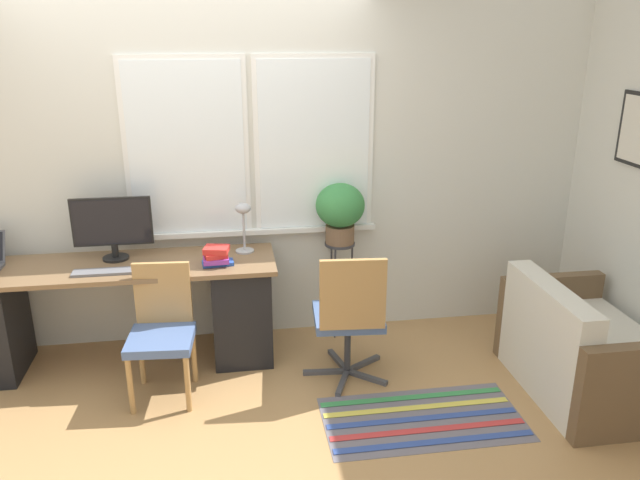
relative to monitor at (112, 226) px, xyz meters
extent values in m
plane|color=tan|center=(0.56, -0.41, -0.99)|extent=(14.00, 14.00, 0.00)
cube|color=silver|center=(0.56, 0.26, 0.36)|extent=(9.00, 0.06, 2.70)
cube|color=white|center=(0.52, 0.22, 0.47)|extent=(0.87, 0.02, 1.28)
cube|color=white|center=(0.52, 0.21, 0.47)|extent=(0.80, 0.01, 1.21)
cube|color=white|center=(1.42, 0.22, 0.47)|extent=(0.87, 0.02, 1.28)
cube|color=white|center=(1.42, 0.21, 0.47)|extent=(0.80, 0.01, 1.21)
cube|color=white|center=(0.97, 0.22, -0.16)|extent=(1.82, 0.11, 0.04)
cube|color=silver|center=(3.49, -0.41, 0.36)|extent=(0.06, 9.00, 2.70)
cube|color=black|center=(3.46, -0.48, 0.64)|extent=(0.02, 0.37, 0.48)
cube|color=silver|center=(3.45, -0.48, 0.64)|extent=(0.01, 0.32, 0.43)
cube|color=brown|center=(0.00, -0.12, -0.26)|extent=(2.18, 0.59, 0.03)
cube|color=black|center=(0.84, -0.12, -0.63)|extent=(0.40, 0.51, 0.71)
cylinder|color=black|center=(0.00, 0.00, -0.23)|extent=(0.18, 0.18, 0.02)
cylinder|color=black|center=(0.00, 0.00, -0.18)|extent=(0.05, 0.05, 0.10)
cube|color=black|center=(0.00, 0.00, 0.03)|extent=(0.53, 0.02, 0.34)
cube|color=black|center=(0.00, -0.01, 0.03)|extent=(0.51, 0.01, 0.31)
cube|color=slate|center=(-0.03, -0.26, -0.23)|extent=(0.41, 0.11, 0.02)
ellipsoid|color=black|center=(0.24, -0.25, -0.23)|extent=(0.03, 0.06, 0.03)
cylinder|color=#ADADB2|center=(0.89, 0.01, -0.23)|extent=(0.13, 0.13, 0.01)
cylinder|color=#ADADB2|center=(0.89, 0.01, -0.08)|extent=(0.02, 0.02, 0.29)
ellipsoid|color=#ADADB2|center=(0.89, 0.01, 0.08)|extent=(0.11, 0.11, 0.07)
cube|color=#2851B2|center=(0.70, -0.22, -0.23)|extent=(0.22, 0.12, 0.02)
cube|color=purple|center=(0.69, -0.22, -0.20)|extent=(0.18, 0.16, 0.03)
cube|color=red|center=(0.68, -0.21, -0.17)|extent=(0.17, 0.17, 0.03)
cube|color=red|center=(0.69, -0.22, -0.13)|extent=(0.18, 0.16, 0.04)
cylinder|color=#B2844C|center=(0.14, -0.76, -0.78)|extent=(0.04, 0.04, 0.41)
cylinder|color=#B2844C|center=(0.48, -0.78, -0.78)|extent=(0.04, 0.04, 0.41)
cylinder|color=#B2844C|center=(0.17, -0.42, -0.78)|extent=(0.04, 0.04, 0.41)
cylinder|color=#B2844C|center=(0.51, -0.44, -0.78)|extent=(0.04, 0.04, 0.41)
cube|color=#4C6699|center=(0.32, -0.60, -0.58)|extent=(0.43, 0.41, 0.06)
cube|color=#B2844C|center=(0.34, -0.40, -0.34)|extent=(0.36, 0.06, 0.41)
cube|color=#47474C|center=(1.39, -0.49, -0.97)|extent=(0.31, 0.06, 0.03)
cube|color=#47474C|center=(1.48, -0.64, -0.97)|extent=(0.15, 0.30, 0.03)
cube|color=#47474C|center=(1.66, -0.60, -0.97)|extent=(0.25, 0.23, 0.03)
cube|color=#47474C|center=(1.67, -0.42, -0.97)|extent=(0.28, 0.19, 0.03)
cube|color=#47474C|center=(1.50, -0.35, -0.97)|extent=(0.11, 0.30, 0.03)
cylinder|color=#333338|center=(1.54, -0.50, -0.77)|extent=(0.04, 0.04, 0.37)
cube|color=#4C6699|center=(1.54, -0.50, -0.56)|extent=(0.48, 0.46, 0.06)
cube|color=#B2844C|center=(1.52, -0.73, -0.29)|extent=(0.42, 0.07, 0.47)
cube|color=silver|center=(3.03, -0.93, -0.77)|extent=(0.75, 0.94, 0.42)
cube|color=silver|center=(2.74, -0.93, -0.40)|extent=(0.16, 0.94, 0.33)
cube|color=brown|center=(3.03, -1.45, -0.68)|extent=(0.75, 0.09, 0.60)
cube|color=brown|center=(3.03, -0.42, -0.68)|extent=(0.75, 0.09, 0.60)
cylinder|color=#333338|center=(1.59, 0.11, -0.25)|extent=(0.23, 0.23, 0.02)
cylinder|color=#333338|center=(1.69, 0.11, -0.62)|extent=(0.01, 0.01, 0.72)
cylinder|color=#333338|center=(1.55, 0.19, -0.62)|extent=(0.01, 0.01, 0.72)
cylinder|color=#333338|center=(1.55, 0.03, -0.62)|extent=(0.01, 0.01, 0.72)
cylinder|color=brown|center=(1.59, 0.11, -0.18)|extent=(0.21, 0.21, 0.14)
ellipsoid|color=#388442|center=(1.59, 0.11, 0.04)|extent=(0.36, 0.36, 0.32)
cube|color=slate|center=(1.89, -1.09, -0.98)|extent=(1.21, 0.63, 0.01)
cube|color=#334C99|center=(1.89, -1.32, -0.98)|extent=(1.19, 0.05, 0.00)
cube|color=#C63838|center=(1.89, -1.21, -0.98)|extent=(1.19, 0.05, 0.00)
cube|color=#334C99|center=(1.89, -1.09, -0.98)|extent=(1.19, 0.05, 0.00)
cube|color=#DBCC4C|center=(1.89, -0.98, -0.98)|extent=(1.19, 0.05, 0.00)
cube|color=#388E4C|center=(1.89, -0.86, -0.98)|extent=(1.19, 0.05, 0.00)
camera|label=1|loc=(0.78, -4.19, 1.29)|focal=35.00mm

